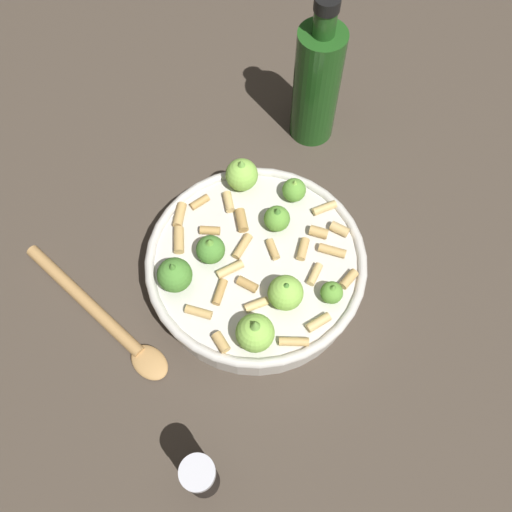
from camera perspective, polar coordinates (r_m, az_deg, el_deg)
name	(u,v)px	position (r m, az deg, el deg)	size (l,w,h in m)	color
ground_plane	(256,277)	(0.74, 0.00, -2.16)	(2.40, 2.40, 0.00)	#42382D
cooking_pan	(255,266)	(0.70, -0.07, -1.01)	(0.27, 0.27, 0.11)	beige
pepper_shaker	(201,477)	(0.63, -5.56, -21.24)	(0.04, 0.04, 0.09)	black
olive_oil_bottle	(317,83)	(0.80, 6.13, 16.91)	(0.06, 0.06, 0.23)	#1E4C19
wooden_spoon	(103,317)	(0.73, -15.17, -5.97)	(0.04, 0.25, 0.02)	#B2844C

